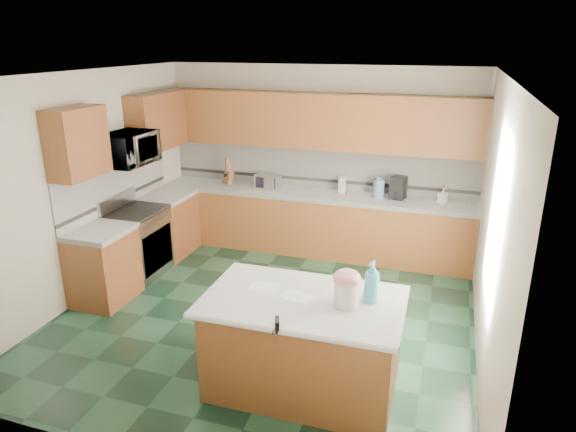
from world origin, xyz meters
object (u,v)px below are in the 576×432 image
(island_top, at_px, (304,301))
(coffee_maker, at_px, (398,188))
(treat_jar, at_px, (346,294))
(knife_block, at_px, (228,178))
(soap_bottle_island, at_px, (372,281))
(toaster_oven, at_px, (268,181))
(island_base, at_px, (303,347))

(island_top, xyz_separation_m, coffee_maker, (0.44, 3.20, 0.19))
(treat_jar, xyz_separation_m, knife_block, (-2.50, 3.19, -0.01))
(treat_jar, xyz_separation_m, soap_bottle_island, (0.19, 0.14, 0.07))
(island_top, xyz_separation_m, toaster_oven, (-1.48, 3.17, 0.13))
(knife_block, bearing_deg, coffee_maker, 23.74)
(soap_bottle_island, xyz_separation_m, toaster_oven, (-2.04, 3.04, -0.08))
(treat_jar, bearing_deg, soap_bottle_island, 19.72)
(toaster_oven, relative_size, coffee_maker, 1.09)
(coffee_maker, bearing_deg, treat_jar, -75.77)
(treat_jar, bearing_deg, toaster_oven, 102.34)
(treat_jar, bearing_deg, island_base, 159.74)
(treat_jar, relative_size, coffee_maker, 0.69)
(island_top, bearing_deg, treat_jar, -3.13)
(island_top, relative_size, coffee_maker, 5.41)
(treat_jar, bearing_deg, island_top, 159.74)
(island_base, relative_size, treat_jar, 7.33)
(soap_bottle_island, height_order, coffee_maker, soap_bottle_island)
(island_top, distance_m, toaster_oven, 3.50)
(coffee_maker, bearing_deg, knife_block, -163.92)
(treat_jar, relative_size, soap_bottle_island, 0.60)
(toaster_oven, bearing_deg, island_base, -46.39)
(coffee_maker, bearing_deg, toaster_oven, -163.70)
(treat_jar, distance_m, knife_block, 4.05)
(island_base, height_order, toaster_oven, toaster_oven)
(toaster_oven, height_order, coffee_maker, coffee_maker)
(treat_jar, relative_size, knife_block, 1.08)
(island_base, height_order, soap_bottle_island, soap_bottle_island)
(island_base, height_order, treat_jar, treat_jar)
(island_base, xyz_separation_m, coffee_maker, (0.44, 3.20, 0.65))
(island_top, height_order, soap_bottle_island, soap_bottle_island)
(island_base, xyz_separation_m, soap_bottle_island, (0.56, 0.13, 0.67))
(soap_bottle_island, bearing_deg, knife_block, 150.01)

